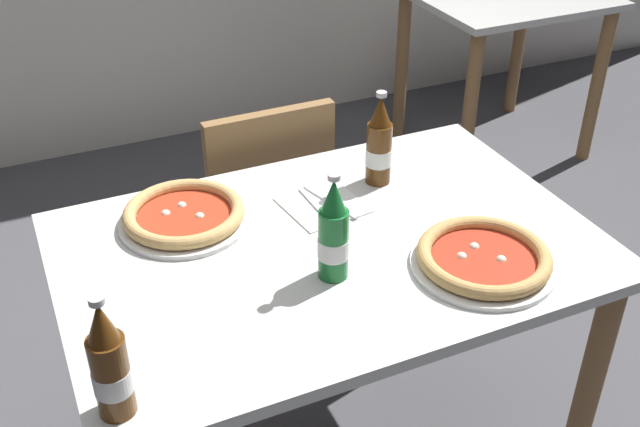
% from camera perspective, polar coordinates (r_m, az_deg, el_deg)
% --- Properties ---
extents(dining_table_main, '(1.20, 0.80, 0.75)m').
position_cam_1_polar(dining_table_main, '(1.79, 0.66, -5.22)').
color(dining_table_main, silver).
rests_on(dining_table_main, ground_plane).
extents(chair_behind_table, '(0.40, 0.40, 0.85)m').
position_cam_1_polar(chair_behind_table, '(2.36, -4.47, 0.48)').
color(chair_behind_table, olive).
rests_on(chair_behind_table, ground_plane).
extents(dining_table_background, '(0.80, 0.70, 0.75)m').
position_cam_1_polar(dining_table_background, '(3.61, 13.51, 13.38)').
color(dining_table_background, silver).
rests_on(dining_table_background, ground_plane).
extents(pizza_margherita_near, '(0.31, 0.31, 0.04)m').
position_cam_1_polar(pizza_margherita_near, '(1.81, -10.13, -0.13)').
color(pizza_margherita_near, white).
rests_on(pizza_margherita_near, dining_table_main).
extents(pizza_marinara_far, '(0.31, 0.31, 0.04)m').
position_cam_1_polar(pizza_marinara_far, '(1.68, 12.13, -3.30)').
color(pizza_marinara_far, white).
rests_on(pizza_marinara_far, dining_table_main).
extents(beer_bottle_left, '(0.07, 0.07, 0.25)m').
position_cam_1_polar(beer_bottle_left, '(1.91, 4.44, 5.13)').
color(beer_bottle_left, '#512D0F').
rests_on(beer_bottle_left, dining_table_main).
extents(beer_bottle_center, '(0.07, 0.07, 0.25)m').
position_cam_1_polar(beer_bottle_center, '(1.32, -15.46, -10.92)').
color(beer_bottle_center, '#512D0F').
rests_on(beer_bottle_center, dining_table_main).
extents(beer_bottle_right, '(0.07, 0.07, 0.25)m').
position_cam_1_polar(beer_bottle_right, '(1.57, 1.01, -1.59)').
color(beer_bottle_right, '#196B2D').
rests_on(beer_bottle_right, dining_table_main).
extents(napkin_with_cutlery, '(0.20, 0.20, 0.01)m').
position_cam_1_polar(napkin_with_cutlery, '(1.85, 0.23, 0.67)').
color(napkin_with_cutlery, white).
rests_on(napkin_with_cutlery, dining_table_main).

